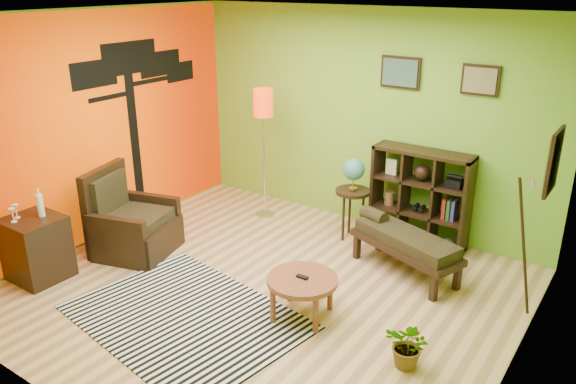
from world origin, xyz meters
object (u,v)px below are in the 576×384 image
Objects in this scene: coffee_table at (302,283)px; armchair at (131,227)px; potted_plant at (409,350)px; floor_lamp at (263,115)px; bench at (404,241)px; cube_shelf at (421,198)px; globe_table at (353,178)px; side_cabinet at (36,248)px.

armchair is at bearing 179.71° from coffee_table.
floor_lamp is at bearing 147.05° from potted_plant.
armchair is 0.75× the size of bench.
floor_lamp is 2.28m from cube_shelf.
cube_shelf reaches higher than coffee_table.
bench reaches higher than potted_plant.
potted_plant is at bearing -64.32° from bench.
armchair is at bearing -137.67° from globe_table.
armchair is 2.46× the size of potted_plant.
coffee_table is 1.62× the size of potted_plant.
floor_lamp is 1.28× the size of bench.
coffee_table is 0.39× the size of floor_lamp.
floor_lamp is (1.03, 2.78, 1.08)m from side_cabinet.
armchair is at bearing 70.90° from side_cabinet.
coffee_table reaches higher than potted_plant.
cube_shelf is (0.30, 2.19, 0.24)m from coffee_table.
bench is at bearing 72.26° from coffee_table.
armchair is 2.20m from floor_lamp.
side_cabinet is 4.47m from cube_shelf.
potted_plant is (0.87, -2.32, -0.43)m from cube_shelf.
cube_shelf is 2.52m from potted_plant.
bench is at bearing -79.94° from cube_shelf.
globe_table is at bearing 2.68° from floor_lamp.
coffee_table is at bearing -44.99° from floor_lamp.
armchair is at bearing -111.14° from floor_lamp.
armchair is 2.76m from globe_table.
floor_lamp is at bearing 169.77° from bench.
floor_lamp is 1.47m from globe_table.
armchair is at bearing 177.74° from potted_plant.
armchair is 3.64m from potted_plant.
cube_shelf reaches higher than bench.
globe_table is at bearing -155.22° from cube_shelf.
cube_shelf reaches higher than globe_table.
bench is 3.26× the size of potted_plant.
side_cabinet reaches higher than coffee_table.
cube_shelf is at bearing 11.15° from floor_lamp.
armchair reaches higher than bench.
side_cabinet is at bearing -109.10° from armchair.
cube_shelf is at bearing 110.55° from potted_plant.
coffee_table is 0.67× the size of side_cabinet.
coffee_table is 0.50× the size of bench.
coffee_table is 2.99m from side_cabinet.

